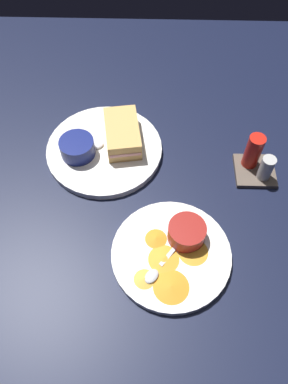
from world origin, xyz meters
TOP-DOWN VIEW (x-y plane):
  - ground_plane at (0.00, 0.00)cm, footprint 110.00×110.00cm
  - plate_sandwich_main at (-0.63, -4.24)cm, footprint 26.98×26.98cm
  - sandwich_half_near at (-2.96, 0.32)cm, footprint 14.19×9.55cm
  - ramekin_dark_sauce at (1.25, -10.01)cm, footprint 7.89×7.89cm
  - spoon_by_dark_ramekin at (-1.57, -4.71)cm, footprint 5.95×9.40cm
  - plate_chips_companion at (25.62, 11.11)cm, footprint 23.50×23.50cm
  - ramekin_light_gravy at (22.10, 14.05)cm, footprint 7.46×7.46cm
  - spoon_by_gravy_ramekin at (29.59, 8.13)cm, footprint 8.77×7.13cm
  - plantain_chip_scatter at (28.16, 10.78)cm, footprint 17.02×16.08cm
  - condiment_caddy at (3.98, 30.16)cm, footprint 9.00×9.00cm

SIDE VIEW (x-z plane):
  - ground_plane at x=0.00cm, z-range -3.00..0.00cm
  - plate_sandwich_main at x=-0.63cm, z-range 0.00..1.60cm
  - plate_chips_companion at x=25.62cm, z-range 0.00..1.60cm
  - plantain_chip_scatter at x=28.16cm, z-range 1.60..2.20cm
  - spoon_by_dark_ramekin at x=-1.57cm, z-range 1.56..2.36cm
  - spoon_by_gravy_ramekin at x=29.59cm, z-range 1.56..2.36cm
  - condiment_caddy at x=3.98cm, z-range -1.34..8.16cm
  - ramekin_light_gravy at x=22.10cm, z-range 1.74..5.55cm
  - ramekin_dark_sauce at x=1.25cm, z-range 1.75..5.78cm
  - sandwich_half_near at x=-2.96cm, z-range 1.60..6.40cm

